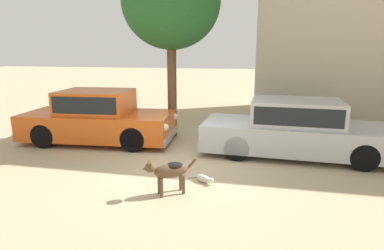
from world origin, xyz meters
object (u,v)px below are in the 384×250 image
object	(u,v)px
parked_sedan_nearest	(98,117)
stray_cat	(204,179)
acacia_tree_left	(171,2)
stray_dog_spotted	(169,170)
parked_sedan_second	(296,128)

from	to	relation	value
parked_sedan_nearest	stray_cat	bearing A→B (deg)	-37.33
parked_sedan_nearest	acacia_tree_left	world-z (taller)	acacia_tree_left
stray_dog_spotted	stray_cat	size ratio (longest dim) A/B	1.60
parked_sedan_second	stray_dog_spotted	xyz separation A→B (m)	(-2.49, -2.88, -0.24)
stray_cat	acacia_tree_left	bearing A→B (deg)	148.08
stray_cat	acacia_tree_left	xyz separation A→B (m)	(-1.60, 3.40, 3.88)
acacia_tree_left	parked_sedan_second	bearing A→B (deg)	-18.51
parked_sedan_second	stray_cat	world-z (taller)	parked_sedan_second
parked_sedan_nearest	stray_dog_spotted	xyz separation A→B (m)	(2.98, -2.95, -0.27)
stray_dog_spotted	parked_sedan_nearest	bearing A→B (deg)	-78.21
acacia_tree_left	parked_sedan_nearest	bearing A→B (deg)	-149.69
parked_sedan_nearest	acacia_tree_left	bearing A→B (deg)	25.99
stray_dog_spotted	acacia_tree_left	bearing A→B (deg)	-108.79
parked_sedan_second	stray_cat	distance (m)	3.02
parked_sedan_nearest	acacia_tree_left	distance (m)	3.91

